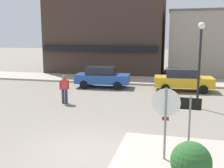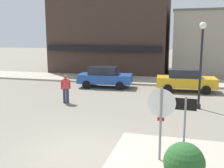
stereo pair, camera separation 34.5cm
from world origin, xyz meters
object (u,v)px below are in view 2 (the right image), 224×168
object	(u,v)px
parked_car_second	(186,80)
pedestrian_crossing_near	(66,88)
lamp_post	(201,52)
stop_sign	(161,115)
parked_car_nearest	(105,77)
one_way_sign	(185,123)

from	to	relation	value
parked_car_second	pedestrian_crossing_near	size ratio (longest dim) A/B	2.55
parked_car_second	lamp_post	bearing A→B (deg)	-81.70
stop_sign	lamp_post	distance (m)	7.10
lamp_post	parked_car_nearest	world-z (taller)	lamp_post
one_way_sign	parked_car_nearest	world-z (taller)	one_way_sign
one_way_sign	pedestrian_crossing_near	world-z (taller)	one_way_sign
stop_sign	pedestrian_crossing_near	bearing A→B (deg)	133.84
parked_car_second	pedestrian_crossing_near	distance (m)	8.46
one_way_sign	pedestrian_crossing_near	bearing A→B (deg)	136.80
parked_car_second	pedestrian_crossing_near	bearing A→B (deg)	-141.47
stop_sign	parked_car_second	distance (m)	11.41
one_way_sign	lamp_post	bearing A→B (deg)	83.65
parked_car_nearest	pedestrian_crossing_near	xyz separation A→B (m)	(-0.75, -5.24, 0.06)
stop_sign	lamp_post	bearing A→B (deg)	78.14
parked_car_nearest	stop_sign	bearing A→B (deg)	-65.75
parked_car_nearest	parked_car_second	size ratio (longest dim) A/B	1.00
one_way_sign	parked_car_second	bearing A→B (deg)	89.52
pedestrian_crossing_near	stop_sign	bearing A→B (deg)	-46.16
stop_sign	parked_car_second	xyz separation A→B (m)	(0.76, 11.36, -0.71)
lamp_post	parked_car_nearest	distance (m)	8.24
lamp_post	parked_car_nearest	bearing A→B (deg)	145.27
lamp_post	parked_car_second	bearing A→B (deg)	98.30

